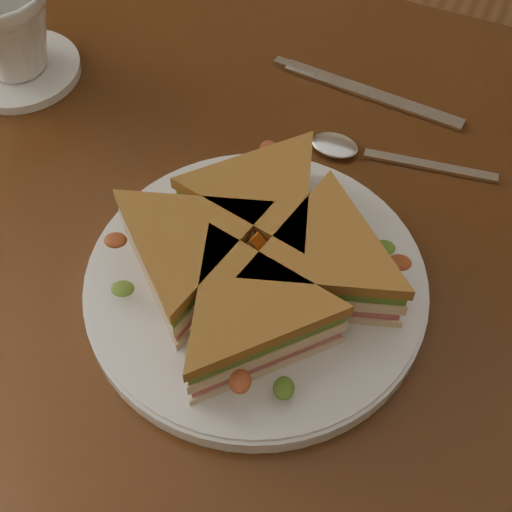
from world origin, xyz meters
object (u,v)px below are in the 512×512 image
object	(u,v)px
plate	(256,285)
spoon	(358,151)
knife	(359,90)
sandwich_wedges	(256,260)
table	(229,287)
coffee_cup	(6,29)
saucer	(20,70)

from	to	relation	value
plate	spoon	world-z (taller)	plate
spoon	knife	size ratio (longest dim) A/B	0.85
plate	sandwich_wedges	distance (m)	0.04
table	plate	bearing A→B (deg)	-44.01
plate	coffee_cup	distance (m)	0.38
saucer	coffee_cup	xyz separation A→B (m)	(0.00, 0.00, 0.05)
table	sandwich_wedges	xyz separation A→B (m)	(0.05, -0.05, 0.14)
table	sandwich_wedges	bearing A→B (deg)	-44.01
plate	spoon	size ratio (longest dim) A/B	1.58
plate	knife	bearing A→B (deg)	89.97
table	plate	world-z (taller)	plate
table	knife	size ratio (longest dim) A/B	5.57
plate	coffee_cup	size ratio (longest dim) A/B	2.84
saucer	sandwich_wedges	bearing A→B (deg)	-23.98
table	knife	xyz separation A→B (m)	(0.05, 0.22, 0.10)
plate	sandwich_wedges	bearing A→B (deg)	180.00
plate	table	bearing A→B (deg)	135.99
plate	saucer	bearing A→B (deg)	156.02
saucer	coffee_cup	size ratio (longest dim) A/B	1.28
plate	coffee_cup	xyz separation A→B (m)	(-0.35, 0.15, 0.05)
spoon	knife	xyz separation A→B (m)	(-0.03, 0.09, -0.00)
table	knife	distance (m)	0.25
sandwich_wedges	spoon	bearing A→B (deg)	81.66
sandwich_wedges	knife	bearing A→B (deg)	89.97
table	saucer	distance (m)	0.33
knife	spoon	bearing A→B (deg)	-67.97
table	spoon	size ratio (longest dim) A/B	6.56
knife	sandwich_wedges	bearing A→B (deg)	-85.47
table	plate	size ratio (longest dim) A/B	4.14
sandwich_wedges	saucer	xyz separation A→B (m)	(-0.35, 0.15, -0.04)
knife	table	bearing A→B (deg)	-98.67
plate	saucer	distance (m)	0.38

